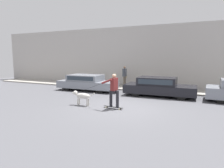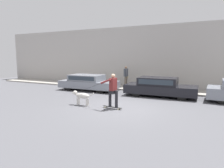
# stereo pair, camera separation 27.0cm
# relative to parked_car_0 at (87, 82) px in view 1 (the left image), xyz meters

# --- Properties ---
(ground_plane) EXTENTS (36.00, 36.00, 0.00)m
(ground_plane) POSITION_rel_parked_car_0_xyz_m (4.30, -3.84, -0.59)
(ground_plane) COLOR #545459
(back_wall) EXTENTS (32.00, 0.30, 4.98)m
(back_wall) POSITION_rel_parked_car_0_xyz_m (4.30, 3.37, 1.90)
(back_wall) COLOR #B2ADA8
(back_wall) RESTS_ON ground_plane
(sidewalk_curb) EXTENTS (30.00, 2.15, 0.11)m
(sidewalk_curb) POSITION_rel_parked_car_0_xyz_m (4.30, 2.12, -0.53)
(sidewalk_curb) COLOR #A39E93
(sidewalk_curb) RESTS_ON ground_plane
(parked_car_0) EXTENTS (4.43, 1.90, 1.16)m
(parked_car_0) POSITION_rel_parked_car_0_xyz_m (0.00, 0.00, 0.00)
(parked_car_0) COLOR black
(parked_car_0) RESTS_ON ground_plane
(parked_car_1) EXTENTS (4.46, 1.85, 1.20)m
(parked_car_1) POSITION_rel_parked_car_0_xyz_m (5.35, -0.00, 0.00)
(parked_car_1) COLOR black
(parked_car_1) RESTS_ON ground_plane
(dog) EXTENTS (1.29, 0.30, 0.74)m
(dog) POSITION_rel_parked_car_0_xyz_m (2.26, -4.15, -0.09)
(dog) COLOR beige
(dog) RESTS_ON ground_plane
(skateboarder) EXTENTS (2.64, 0.59, 1.69)m
(skateboarder) POSITION_rel_parked_car_0_xyz_m (4.02, -4.08, 0.38)
(skateboarder) COLOR beige
(skateboarder) RESTS_ON ground_plane
(pedestrian_with_bag) EXTENTS (0.22, 0.72, 1.65)m
(pedestrian_with_bag) POSITION_rel_parked_car_0_xyz_m (2.14, 2.23, 0.43)
(pedestrian_with_bag) COLOR brown
(pedestrian_with_bag) RESTS_ON sidewalk_curb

